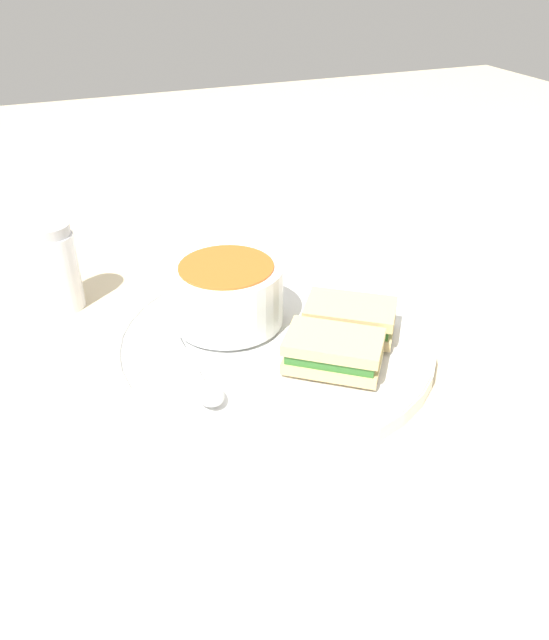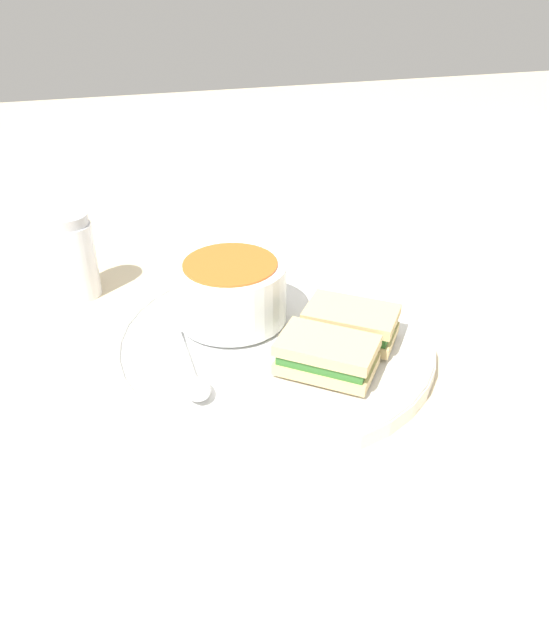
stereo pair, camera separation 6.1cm
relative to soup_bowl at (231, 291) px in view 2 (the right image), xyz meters
The scene contains 8 objects.
ground_plane 0.08m from the soup_bowl, 38.07° to the left, with size 2.40×2.40×0.00m, color beige.
plate 0.07m from the soup_bowl, 38.07° to the left, with size 0.32×0.32×0.02m.
soup_bowl is the anchor object (origin of this frame).
spoon 0.12m from the soup_bowl, 28.03° to the right, with size 0.12×0.03×0.01m.
sandwich_half_near 0.13m from the soup_bowl, 30.07° to the left, with size 0.10×0.10×0.03m.
sandwich_half_far 0.12m from the soup_bowl, 57.72° to the left, with size 0.09×0.10×0.03m.
salt_shaker 0.20m from the soup_bowl, 129.98° to the right, with size 0.05×0.05×0.10m.
menu_sheet 0.30m from the soup_bowl, 161.39° to the left, with size 0.29×0.34×0.00m.
Camera 2 is at (0.50, -0.13, 0.36)m, focal length 35.00 mm.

